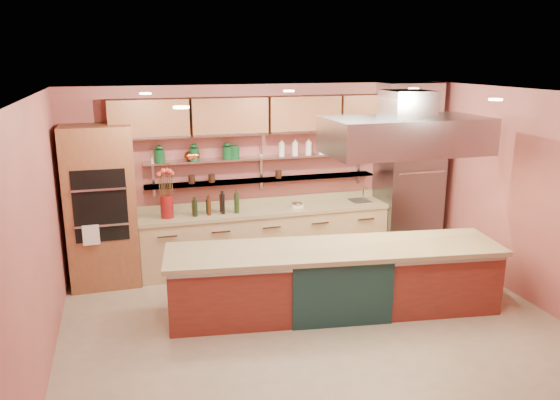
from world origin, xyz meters
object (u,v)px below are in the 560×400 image
object	(u,v)px
kitchen_scale	(297,204)
green_canister	(234,152)
refrigerator	(408,192)
island	(334,279)
flower_vase	(167,207)
copper_kettle	(190,156)

from	to	relation	value
kitchen_scale	green_canister	world-z (taller)	green_canister
refrigerator	green_canister	bearing A→B (deg)	175.38
island	flower_vase	world-z (taller)	flower_vase
refrigerator	flower_vase	world-z (taller)	refrigerator
kitchen_scale	island	bearing A→B (deg)	-107.33
refrigerator	island	size ratio (longest dim) A/B	0.51
island	green_canister	bearing A→B (deg)	122.18
green_canister	copper_kettle	bearing A→B (deg)	180.00
green_canister	flower_vase	bearing A→B (deg)	-168.21
flower_vase	copper_kettle	bearing A→B (deg)	29.90
island	kitchen_scale	bearing A→B (deg)	96.15
refrigerator	kitchen_scale	bearing A→B (deg)	179.70
island	copper_kettle	size ratio (longest dim) A/B	24.06
flower_vase	refrigerator	bearing A→B (deg)	-0.15
kitchen_scale	refrigerator	bearing A→B (deg)	-15.87
island	kitchen_scale	world-z (taller)	kitchen_scale
green_canister	island	bearing A→B (deg)	-65.73
refrigerator	island	world-z (taller)	refrigerator
copper_kettle	island	bearing A→B (deg)	-51.45
flower_vase	island	bearing A→B (deg)	-41.73
island	kitchen_scale	size ratio (longest dim) A/B	24.30
refrigerator	kitchen_scale	distance (m)	1.92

